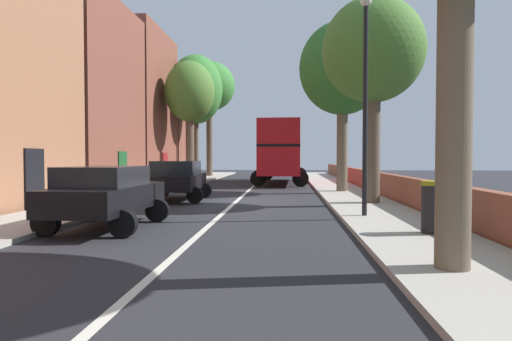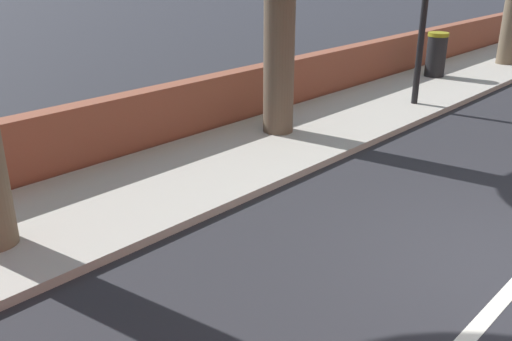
{
  "view_description": "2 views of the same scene",
  "coord_description": "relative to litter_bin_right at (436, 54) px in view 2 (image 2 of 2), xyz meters",
  "views": [
    {
      "loc": [
        2.05,
        -18.28,
        1.82
      ],
      "look_at": [
        0.47,
        4.28,
        1.11
      ],
      "focal_mm": 30.85,
      "sensor_mm": 36.0,
      "label": 1
    },
    {
      "loc": [
        -1.47,
        5.97,
        3.41
      ],
      "look_at": [
        0.29,
        4.1,
        2.38
      ],
      "focal_mm": 39.21,
      "sensor_mm": 36.0,
      "label": 2
    }
  ],
  "objects": [
    {
      "name": "sidewalk_right",
      "position": [
        -0.4,
        8.32,
        -0.65
      ],
      "size": [
        2.6,
        60.0,
        0.12
      ],
      "primitive_type": "cube",
      "color": "#B2ADA3",
      "rests_on": "ground"
    },
    {
      "name": "boundary_wall_right",
      "position": [
        1.15,
        8.32,
        -0.17
      ],
      "size": [
        0.36,
        54.0,
        1.08
      ],
      "primitive_type": "cube",
      "color": "brown",
      "rests_on": "ground"
    },
    {
      "name": "litter_bin_right",
      "position": [
        0.0,
        0.0,
        0.0
      ],
      "size": [
        0.55,
        0.55,
        1.17
      ],
      "color": "black",
      "rests_on": "sidewalk_right"
    }
  ]
}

